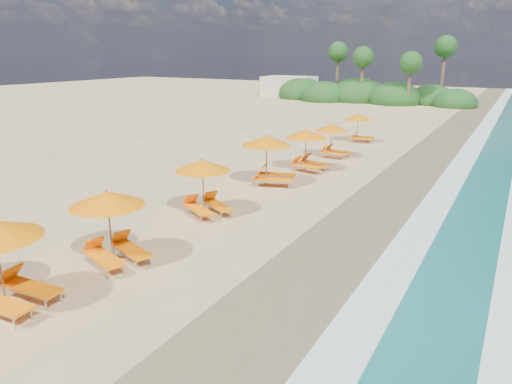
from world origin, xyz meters
name	(u,v)px	position (x,y,z in m)	size (l,w,h in m)	color
ground	(256,223)	(0.00, 0.00, 0.00)	(160.00, 160.00, 0.00)	#D5B47D
wet_sand	(360,243)	(4.00, 0.00, 0.01)	(4.00, 160.00, 0.01)	olive
surf_foam	(445,260)	(6.70, 0.00, 0.03)	(4.00, 160.00, 0.01)	white
station_2	(3,259)	(-2.36, -8.26, 1.31)	(2.66, 2.49, 2.33)	olive
station_3	(112,223)	(-2.01, -5.10, 1.27)	(2.89, 2.83, 2.27)	olive
station_4	(205,184)	(-2.21, -0.14, 1.24)	(2.95, 2.95, 2.22)	olive
station_5	(270,157)	(-2.05, 4.95, 1.37)	(3.10, 3.02, 2.44)	olive
station_6	(308,147)	(-1.58, 8.38, 1.27)	(2.71, 2.59, 2.26)	olive
station_7	(333,138)	(-1.62, 12.21, 1.15)	(2.29, 2.13, 2.04)	olive
station_8	(360,126)	(-1.78, 17.88, 1.14)	(2.41, 2.29, 2.04)	olive
treeline	(365,94)	(-9.94, 45.51, 1.00)	(25.80, 8.80, 9.74)	#163D14
beach_building	(289,86)	(-22.00, 48.00, 1.40)	(7.00, 5.00, 2.80)	beige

